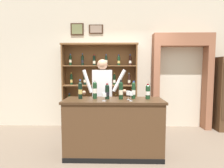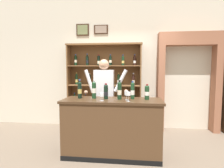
{
  "view_description": "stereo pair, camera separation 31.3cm",
  "coord_description": "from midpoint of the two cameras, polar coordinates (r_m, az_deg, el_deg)",
  "views": [
    {
      "loc": [
        -0.09,
        -3.13,
        1.53
      ],
      "look_at": [
        -0.17,
        0.29,
        1.23
      ],
      "focal_mm": 29.5,
      "sensor_mm": 36.0,
      "label": 1
    },
    {
      "loc": [
        0.22,
        -3.11,
        1.53
      ],
      "look_at": [
        -0.17,
        0.29,
        1.23
      ],
      "focal_mm": 29.5,
      "sensor_mm": 36.0,
      "label": 2
    }
  ],
  "objects": [
    {
      "name": "tasting_bottle_chianti",
      "position": [
        3.29,
        -7.31,
        -1.74
      ],
      "size": [
        0.07,
        0.07,
        0.34
      ],
      "color": "black",
      "rests_on": "tasting_counter"
    },
    {
      "name": "tasting_bottle_super_tuscan",
      "position": [
        3.22,
        13.56,
        -2.45
      ],
      "size": [
        0.08,
        0.08,
        0.26
      ],
      "color": "#19381E",
      "rests_on": "tasting_counter"
    },
    {
      "name": "ground_plane",
      "position": [
        3.48,
        5.15,
        -21.35
      ],
      "size": [
        14.0,
        14.0,
        0.02
      ],
      "primitive_type": "cube",
      "color": "#6B5B4C"
    },
    {
      "name": "back_wall",
      "position": [
        4.84,
        5.79,
        7.88
      ],
      "size": [
        12.0,
        0.19,
        3.56
      ],
      "color": "beige",
      "rests_on": "ground"
    },
    {
      "name": "tasting_counter",
      "position": [
        3.29,
        2.79,
        -13.36
      ],
      "size": [
        1.7,
        0.62,
        0.99
      ],
      "color": "#4C331E",
      "rests_on": "ground"
    },
    {
      "name": "wine_glass_center",
      "position": [
        3.12,
        7.45,
        -3.0
      ],
      "size": [
        0.07,
        0.07,
        0.15
      ],
      "color": "silver",
      "rests_on": "tasting_counter"
    },
    {
      "name": "wine_shelf",
      "position": [
        4.65,
        -0.5,
        -0.23
      ],
      "size": [
        1.87,
        0.32,
        2.13
      ],
      "color": "brown",
      "rests_on": "ground"
    },
    {
      "name": "archway_doorway",
      "position": [
        4.94,
        23.96,
        2.53
      ],
      "size": [
        1.45,
        0.45,
        2.37
      ],
      "color": "#935B42",
      "rests_on": "ground"
    },
    {
      "name": "wine_glass_left",
      "position": [
        3.01,
        -0.21,
        -3.53
      ],
      "size": [
        0.07,
        0.07,
        0.13
      ],
      "color": "silver",
      "rests_on": "tasting_counter"
    },
    {
      "name": "tasting_bottle_riserva",
      "position": [
        3.22,
        9.17,
        -1.98
      ],
      "size": [
        0.07,
        0.07,
        0.31
      ],
      "color": "#19381E",
      "rests_on": "tasting_counter"
    },
    {
      "name": "shopkeeper",
      "position": [
        3.78,
        -0.1,
        -2.2
      ],
      "size": [
        0.91,
        0.22,
        1.71
      ],
      "color": "#2D3347",
      "rests_on": "ground"
    },
    {
      "name": "wine_glass_spare",
      "position": [
        2.99,
        8.12,
        -3.23
      ],
      "size": [
        0.07,
        0.07,
        0.15
      ],
      "color": "silver",
      "rests_on": "tasting_counter"
    },
    {
      "name": "tasting_bottle_brunello",
      "position": [
        3.19,
        0.91,
        -2.32
      ],
      "size": [
        0.08,
        0.08,
        0.27
      ],
      "color": "black",
      "rests_on": "tasting_counter"
    },
    {
      "name": "tasting_bottle_rosso",
      "position": [
        3.16,
        5.18,
        -1.94
      ],
      "size": [
        0.07,
        0.07,
        0.33
      ],
      "color": "black",
      "rests_on": "tasting_counter"
    },
    {
      "name": "tasting_bottle_bianco",
      "position": [
        3.25,
        -2.88,
        -1.74
      ],
      "size": [
        0.08,
        0.08,
        0.32
      ],
      "color": "#19381E",
      "rests_on": "tasting_counter"
    }
  ]
}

